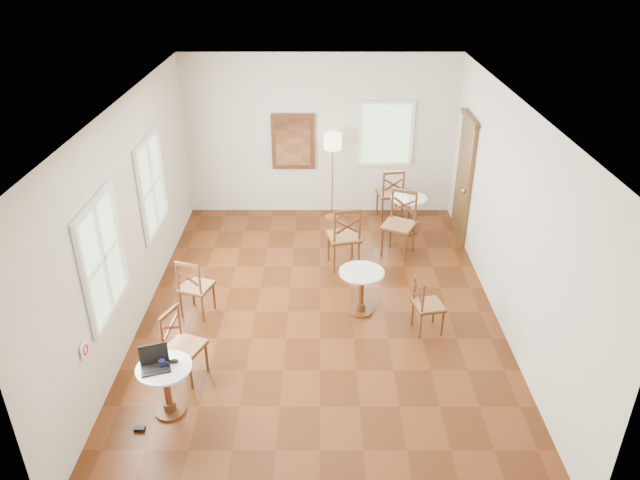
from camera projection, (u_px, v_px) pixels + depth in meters
The scene contains 17 objects.
ground at pixel (320, 311), 8.51m from camera, with size 7.00×7.00×0.00m, color #56270E.
room_shell at pixel (315, 182), 7.88m from camera, with size 5.02×7.02×3.01m.
cafe_table_near at pixel (166, 384), 6.54m from camera, with size 0.61×0.61×0.64m.
cafe_table_mid at pixel (361, 287), 8.31m from camera, with size 0.63×0.63×0.67m.
cafe_table_back at pixel (408, 211), 10.56m from camera, with size 0.65×0.65×0.68m.
chair_near_a at pixel (195, 287), 8.25m from camera, with size 0.52×0.52×0.90m.
chair_near_b at pixel (183, 345), 7.08m from camera, with size 0.55×0.55×0.91m.
chair_mid_a at pixel (344, 237), 9.43m from camera, with size 0.59×0.59×1.06m.
chair_mid_b at pixel (427, 305), 7.92m from camera, with size 0.45×0.45×0.82m.
chair_back_a at pixel (390, 193), 11.08m from camera, with size 0.53×0.53×0.99m.
chair_back_b at pixel (399, 224), 9.83m from camera, with size 0.67×0.67×1.08m.
floor_lamp at pixel (333, 147), 10.66m from camera, with size 0.32×0.32×1.65m.
laptop at pixel (155, 362), 6.42m from camera, with size 0.37×0.34×0.22m.
mouse at pixel (174, 361), 6.49m from camera, with size 0.10×0.06×0.04m, color black.
navy_mug at pixel (162, 363), 6.42m from camera, with size 0.11×0.07×0.09m.
water_glass at pixel (163, 358), 6.50m from camera, with size 0.05×0.05×0.09m, color white.
power_adapter at pixel (140, 429), 6.47m from camera, with size 0.11×0.07×0.05m, color black.
Camera 1 is at (0.01, -7.07, 4.84)m, focal length 33.28 mm.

